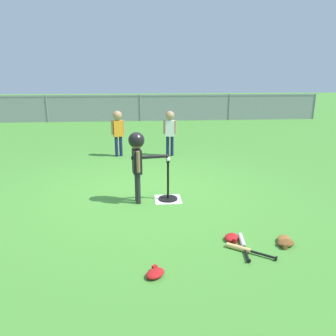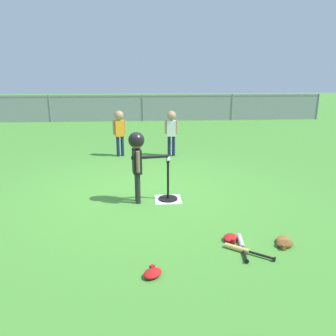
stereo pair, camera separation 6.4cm
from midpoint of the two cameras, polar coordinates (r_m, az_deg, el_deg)
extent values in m
plane|color=#478C33|center=(5.84, -3.85, -4.39)|extent=(60.00, 60.00, 0.00)
cube|color=white|center=(5.54, 0.33, -5.43)|extent=(0.44, 0.44, 0.01)
cylinder|color=black|center=(5.54, 0.33, -5.35)|extent=(0.32, 0.32, 0.03)
cylinder|color=black|center=(5.43, 0.34, -2.10)|extent=(0.04, 0.04, 0.64)
cylinder|color=black|center=(5.34, 0.34, 1.05)|extent=(0.06, 0.06, 0.02)
sphere|color=white|center=(5.33, 0.34, 1.53)|extent=(0.07, 0.07, 0.07)
cylinder|color=#262626|center=(5.42, -5.04, -3.22)|extent=(0.08, 0.08, 0.50)
cylinder|color=#262626|center=(5.32, -4.87, -3.61)|extent=(0.08, 0.08, 0.50)
cube|color=black|center=(5.24, -5.07, 1.16)|extent=(0.16, 0.24, 0.39)
cylinder|color=#8C6647|center=(5.37, -5.28, 1.82)|extent=(0.06, 0.06, 0.33)
cylinder|color=#8C6647|center=(5.10, -4.86, 1.07)|extent=(0.06, 0.06, 0.33)
sphere|color=#8C6647|center=(5.17, -5.16, 4.55)|extent=(0.22, 0.22, 0.22)
sphere|color=black|center=(5.16, -5.16, 4.85)|extent=(0.26, 0.26, 0.26)
cylinder|color=black|center=(5.26, -2.82, 1.94)|extent=(0.60, 0.14, 0.06)
cylinder|color=#191E4C|center=(8.41, 1.18, 3.85)|extent=(0.08, 0.08, 0.51)
cylinder|color=#191E4C|center=(8.41, 0.41, 3.86)|extent=(0.08, 0.08, 0.51)
cube|color=white|center=(8.33, 0.81, 6.90)|extent=(0.24, 0.16, 0.40)
cylinder|color=tan|center=(8.32, 1.79, 7.09)|extent=(0.06, 0.06, 0.34)
cylinder|color=tan|center=(8.33, -0.17, 7.10)|extent=(0.06, 0.06, 0.34)
sphere|color=tan|center=(8.28, 0.82, 9.11)|extent=(0.23, 0.23, 0.23)
cylinder|color=#191E4C|center=(8.47, -7.71, 3.81)|extent=(0.08, 0.08, 0.51)
cylinder|color=#191E4C|center=(8.44, -8.46, 3.74)|extent=(0.08, 0.08, 0.51)
cube|color=orange|center=(8.37, -8.21, 6.83)|extent=(0.26, 0.20, 0.40)
cylinder|color=tan|center=(8.40, -7.26, 7.10)|extent=(0.06, 0.06, 0.34)
cylinder|color=tan|center=(8.34, -9.17, 6.95)|extent=(0.06, 0.06, 0.34)
sphere|color=tan|center=(8.33, -8.30, 9.04)|extent=(0.23, 0.23, 0.23)
cylinder|color=silver|center=(4.29, 12.92, -12.25)|extent=(0.10, 0.31, 0.06)
cylinder|color=black|center=(4.03, 13.60, -14.31)|extent=(0.07, 0.31, 0.03)
cylinder|color=black|center=(3.90, 13.98, -15.45)|extent=(0.05, 0.02, 0.05)
cylinder|color=#DBB266|center=(4.13, 12.32, -13.44)|extent=(0.28, 0.23, 0.06)
cylinder|color=black|center=(4.05, 16.39, -14.33)|extent=(0.26, 0.20, 0.03)
cylinder|color=black|center=(4.03, 18.49, -14.75)|extent=(0.04, 0.05, 0.05)
ellipsoid|color=brown|center=(4.45, 19.74, -11.67)|extent=(0.26, 0.27, 0.07)
cube|color=brown|center=(4.38, 20.49, -12.20)|extent=(0.06, 0.06, 0.06)
ellipsoid|color=#B21919|center=(3.59, -2.16, -17.80)|extent=(0.27, 0.27, 0.07)
cube|color=#B21919|center=(3.68, -2.25, -16.95)|extent=(0.06, 0.06, 0.06)
ellipsoid|color=brown|center=(4.37, 20.00, -12.25)|extent=(0.25, 0.20, 0.07)
cube|color=brown|center=(4.28, 19.86, -12.84)|extent=(0.06, 0.05, 0.06)
ellipsoid|color=#B21919|center=(4.33, 11.16, -11.77)|extent=(0.26, 0.27, 0.07)
cube|color=#B21919|center=(4.26, 11.76, -12.34)|extent=(0.06, 0.06, 0.06)
cylinder|color=slate|center=(15.26, -19.71, 9.67)|extent=(0.06, 0.06, 1.15)
cylinder|color=slate|center=(14.73, -4.29, 10.35)|extent=(0.06, 0.06, 1.15)
cylinder|color=slate|center=(15.27, 11.15, 10.30)|extent=(0.06, 0.06, 1.15)
cylinder|color=slate|center=(16.77, 24.64, 9.66)|extent=(0.06, 0.06, 1.15)
cube|color=gray|center=(14.69, -4.33, 12.36)|extent=(16.00, 0.03, 0.03)
cube|color=gray|center=(14.73, -4.29, 10.35)|extent=(16.00, 0.01, 1.15)
camera|label=1|loc=(0.03, -89.66, 0.10)|focal=35.12mm
camera|label=2|loc=(0.03, 90.34, -0.10)|focal=35.12mm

